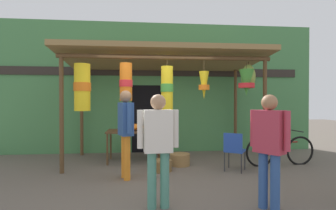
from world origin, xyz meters
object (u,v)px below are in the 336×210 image
object	(u,v)px
display_table	(135,133)
folding_chair	(234,148)
flower_heap_on_table	(132,127)
vendor_in_orange	(126,126)
parked_bicycle	(280,151)
passerby_at_right	(158,141)
wicker_basket_spare	(180,159)
wicker_basket_by_table	(161,166)
customer_foreground	(269,142)

from	to	relation	value
display_table	folding_chair	world-z (taller)	folding_chair
flower_heap_on_table	vendor_in_orange	size ratio (longest dim) A/B	0.37
folding_chair	parked_bicycle	bearing A→B (deg)	17.84
flower_heap_on_table	passerby_at_right	xyz separation A→B (m)	(0.47, -2.92, 0.08)
folding_chair	wicker_basket_spare	size ratio (longest dim) A/B	1.79
wicker_basket_by_table	vendor_in_orange	size ratio (longest dim) A/B	0.26
display_table	flower_heap_on_table	world-z (taller)	flower_heap_on_table
wicker_basket_spare	passerby_at_right	xyz separation A→B (m)	(-0.68, -2.45, 0.82)
display_table	customer_foreground	xyz separation A→B (m)	(1.96, -3.19, 0.24)
display_table	parked_bicycle	xyz separation A→B (m)	(3.46, -0.77, -0.36)
folding_chair	wicker_basket_by_table	bearing A→B (deg)	172.97
display_table	wicker_basket_spare	distance (m)	1.34
flower_heap_on_table	folding_chair	bearing A→B (deg)	-26.72
flower_heap_on_table	passerby_at_right	bearing A→B (deg)	-80.78
customer_foreground	folding_chair	bearing A→B (deg)	83.76
flower_heap_on_table	vendor_in_orange	bearing A→B (deg)	-92.77
folding_chair	customer_foreground	world-z (taller)	customer_foreground
display_table	flower_heap_on_table	bearing A→B (deg)	-138.70
passerby_at_right	wicker_basket_by_table	bearing A→B (deg)	84.29
wicker_basket_spare	passerby_at_right	size ratio (longest dim) A/B	0.29
wicker_basket_by_table	wicker_basket_spare	xyz separation A→B (m)	(0.48, 0.46, 0.02)
parked_bicycle	passerby_at_right	xyz separation A→B (m)	(-3.05, -2.20, 0.61)
passerby_at_right	customer_foreground	bearing A→B (deg)	-7.94
display_table	customer_foreground	world-z (taller)	customer_foreground
display_table	parked_bicycle	size ratio (longest dim) A/B	0.78
display_table	customer_foreground	size ratio (longest dim) A/B	0.85
display_table	customer_foreground	bearing A→B (deg)	-58.49
vendor_in_orange	wicker_basket_by_table	bearing A→B (deg)	34.27
wicker_basket_by_table	passerby_at_right	bearing A→B (deg)	-95.71
wicker_basket_by_table	customer_foreground	distance (m)	2.71
folding_chair	display_table	bearing A→B (deg)	151.46
vendor_in_orange	wicker_basket_spare	bearing A→B (deg)	38.43
folding_chair	vendor_in_orange	xyz separation A→B (m)	(-2.31, -0.31, 0.53)
wicker_basket_by_table	vendor_in_orange	distance (m)	1.28
folding_chair	customer_foreground	xyz separation A→B (m)	(-0.22, -2.01, 0.45)
wicker_basket_by_table	parked_bicycle	bearing A→B (deg)	4.39
customer_foreground	passerby_at_right	world-z (taller)	passerby_at_right
vendor_in_orange	customer_foreground	bearing A→B (deg)	-39.05
flower_heap_on_table	parked_bicycle	distance (m)	3.63
folding_chair	wicker_basket_by_table	world-z (taller)	folding_chair
parked_bicycle	vendor_in_orange	distance (m)	3.73
flower_heap_on_table	vendor_in_orange	xyz separation A→B (m)	(-0.07, -1.44, 0.16)
folding_chair	wicker_basket_spare	bearing A→B (deg)	149.00
wicker_basket_by_table	passerby_at_right	distance (m)	2.16
wicker_basket_by_table	parked_bicycle	size ratio (longest dim) A/B	0.26
customer_foreground	wicker_basket_by_table	bearing A→B (deg)	121.48
flower_heap_on_table	folding_chair	xyz separation A→B (m)	(2.24, -1.13, -0.37)
wicker_basket_by_table	parked_bicycle	world-z (taller)	parked_bicycle
wicker_basket_by_table	customer_foreground	xyz separation A→B (m)	(1.35, -2.20, 0.84)
folding_chair	passerby_at_right	distance (m)	2.56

